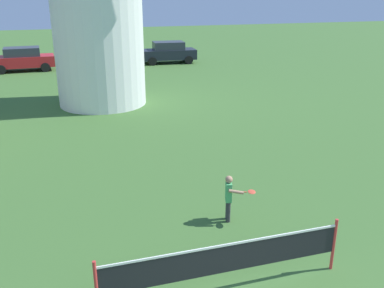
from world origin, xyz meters
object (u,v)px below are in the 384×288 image
object	(u,v)px
tennis_net	(225,259)
parked_car_red	(23,59)
parked_car_black	(169,52)
player_far	(230,196)
parked_car_mustard	(100,55)

from	to	relation	value
tennis_net	parked_car_red	bearing A→B (deg)	101.10
parked_car_black	player_far	bearing A→B (deg)	-100.55
player_far	parked_car_mustard	size ratio (longest dim) A/B	0.27
parked_car_red	parked_car_mustard	xyz separation A→B (m)	(5.08, 0.18, 0.00)
player_far	parked_car_black	xyz separation A→B (m)	(4.24, 22.75, 0.15)
parked_car_black	parked_car_red	bearing A→B (deg)	-178.13
player_far	parked_car_red	world-z (taller)	parked_car_red
tennis_net	parked_car_red	xyz separation A→B (m)	(-4.86, 24.75, 0.13)
parked_car_black	tennis_net	bearing A→B (deg)	-101.84
tennis_net	parked_car_mustard	size ratio (longest dim) A/B	1.05
tennis_net	parked_car_black	world-z (taller)	parked_car_black
parked_car_mustard	parked_car_black	world-z (taller)	same
parked_car_mustard	parked_car_black	size ratio (longest dim) A/B	1.07
tennis_net	player_far	distance (m)	2.54
player_far	parked_car_black	world-z (taller)	parked_car_black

